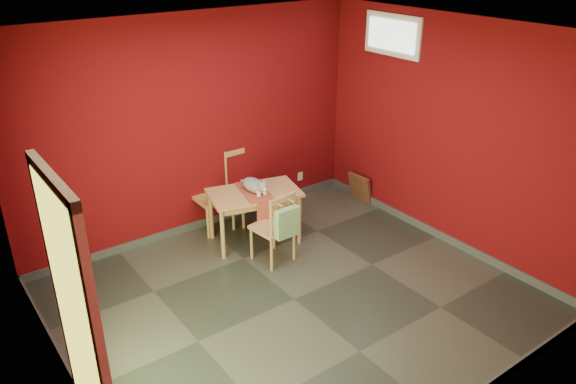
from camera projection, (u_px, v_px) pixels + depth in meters
ground at (294, 299)px, 5.86m from camera, size 4.50×4.50×0.00m
room_shell at (294, 295)px, 5.84m from camera, size 4.50×4.50×4.50m
doorway at (74, 306)px, 3.90m from camera, size 0.06×1.01×2.13m
window at (392, 35)px, 6.80m from camera, size 0.05×0.90×0.50m
outlet_plate at (300, 176)px, 8.05m from camera, size 0.08×0.02×0.12m
dining_table at (254, 198)px, 6.74m from camera, size 1.19×0.87×0.67m
table_runner at (259, 198)px, 6.65m from camera, size 0.45×0.70×0.32m
chair_far_left at (211, 194)px, 7.10m from camera, size 0.43×0.43×0.91m
chair_far_right at (245, 185)px, 7.34m from camera, size 0.45×0.45×0.94m
chair_near at (275, 226)px, 6.37m from camera, size 0.45×0.45×0.87m
tote_bag at (287, 222)px, 6.17m from camera, size 0.29×0.18×0.41m
cat at (254, 183)px, 6.67m from camera, size 0.24×0.44×0.22m
picture_frame at (360, 188)px, 7.95m from camera, size 0.14×0.39×0.39m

